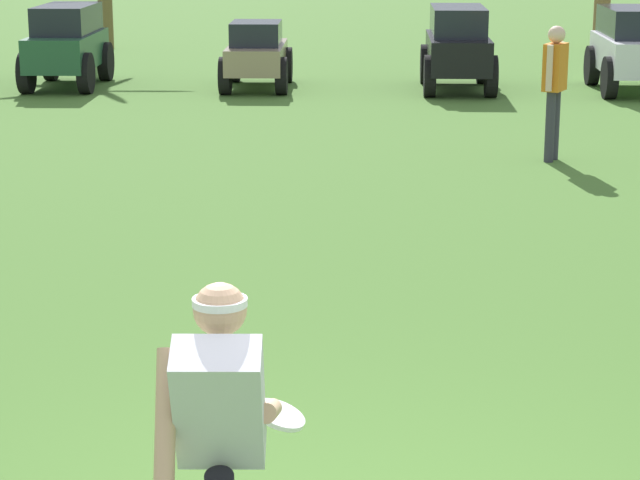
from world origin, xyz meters
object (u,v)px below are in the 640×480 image
frisbee_thrower (220,445)px  parked_car_slot_b (67,43)px  parked_car_slot_e (631,47)px  teammate_near_sideline (555,80)px  parked_car_slot_c (257,54)px  parked_car_slot_d (458,45)px  frisbee_in_flight (279,415)px

frisbee_thrower → parked_car_slot_b: bearing=105.0°
parked_car_slot_e → teammate_near_sideline: bearing=-109.6°
frisbee_thrower → parked_car_slot_e: 16.70m
frisbee_thrower → parked_car_slot_c: (-1.19, 16.14, -0.23)m
teammate_near_sideline → parked_car_slot_d: bearing=96.1°
teammate_near_sideline → parked_car_slot_b: bearing=138.5°
frisbee_in_flight → parked_car_slot_e: bearing=72.8°
parked_car_slot_b → teammate_near_sideline: bearing=-41.5°
frisbee_in_flight → parked_car_slot_b: 16.21m
teammate_near_sideline → parked_car_slot_c: 7.33m
parked_car_slot_b → parked_car_slot_d: size_ratio=1.00×
frisbee_thrower → parked_car_slot_c: 16.18m
parked_car_slot_c → parked_car_slot_d: size_ratio=0.91×
frisbee_in_flight → parked_car_slot_c: size_ratio=0.13×
parked_car_slot_c → parked_car_slot_e: 6.09m
teammate_near_sideline → parked_car_slot_e: bearing=70.4°
teammate_near_sideline → parked_car_slot_c: size_ratio=0.71×
frisbee_thrower → teammate_near_sideline: teammate_near_sideline is taller
frisbee_thrower → teammate_near_sideline: size_ratio=0.90×
frisbee_thrower → parked_car_slot_b: (-4.37, 16.28, -0.07)m
frisbee_thrower → parked_car_slot_c: size_ratio=0.64×
frisbee_in_flight → parked_car_slot_d: (1.92, 15.37, 0.10)m
parked_car_slot_c → parked_car_slot_e: bearing=-1.6°
parked_car_slot_c → parked_car_slot_e: size_ratio=0.91×
parked_car_slot_b → parked_car_slot_c: parked_car_slot_b is taller
parked_car_slot_c → frisbee_in_flight: bearing=-84.9°
frisbee_in_flight → parked_car_slot_b: size_ratio=0.12×
frisbee_thrower → parked_car_slot_c: bearing=94.2°
teammate_near_sideline → frisbee_in_flight: bearing=-105.6°
teammate_near_sideline → parked_car_slot_d: teammate_near_sideline is taller
frisbee_in_flight → teammate_near_sideline: bearing=74.4°
parked_car_slot_e → parked_car_slot_d: bearing=177.5°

